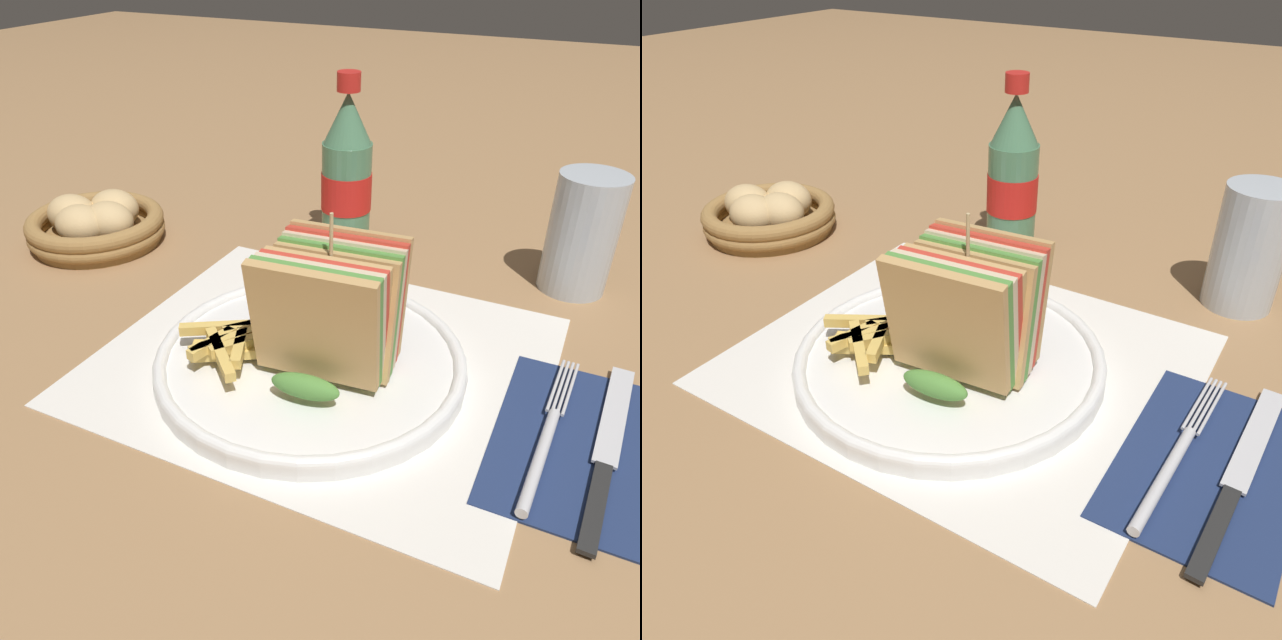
# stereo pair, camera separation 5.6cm
# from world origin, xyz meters

# --- Properties ---
(ground_plane) EXTENTS (4.00, 4.00, 0.00)m
(ground_plane) POSITION_xyz_m (0.00, 0.00, 0.00)
(ground_plane) COLOR #9E754C
(placemat) EXTENTS (0.39, 0.34, 0.00)m
(placemat) POSITION_xyz_m (-0.01, -0.00, 0.00)
(placemat) COLOR silver
(placemat) RESTS_ON ground_plane
(plate_main) EXTENTS (0.28, 0.28, 0.02)m
(plate_main) POSITION_xyz_m (-0.01, -0.02, 0.01)
(plate_main) COLOR white
(plate_main) RESTS_ON ground_plane
(club_sandwich) EXTENTS (0.11, 0.12, 0.14)m
(club_sandwich) POSITION_xyz_m (0.01, -0.03, 0.07)
(club_sandwich) COLOR tan
(club_sandwich) RESTS_ON plate_main
(fries_pile) EXTENTS (0.09, 0.10, 0.02)m
(fries_pile) POSITION_xyz_m (-0.07, -0.05, 0.03)
(fries_pile) COLOR #E0B756
(fries_pile) RESTS_ON plate_main
(napkin) EXTENTS (0.12, 0.19, 0.00)m
(napkin) POSITION_xyz_m (0.22, -0.02, 0.00)
(napkin) COLOR navy
(napkin) RESTS_ON ground_plane
(fork) EXTENTS (0.02, 0.19, 0.01)m
(fork) POSITION_xyz_m (0.19, -0.03, 0.01)
(fork) COLOR silver
(fork) RESTS_ON napkin
(knife) EXTENTS (0.02, 0.22, 0.00)m
(knife) POSITION_xyz_m (0.24, -0.02, 0.01)
(knife) COLOR black
(knife) RESTS_ON napkin
(coke_bottle_near) EXTENTS (0.06, 0.06, 0.20)m
(coke_bottle_near) POSITION_xyz_m (-0.09, 0.23, 0.09)
(coke_bottle_near) COLOR #4C7F5B
(coke_bottle_near) RESTS_ON ground_plane
(glass_near) EXTENTS (0.07, 0.07, 0.13)m
(glass_near) POSITION_xyz_m (0.18, 0.24, 0.06)
(glass_near) COLOR silver
(glass_near) RESTS_ON ground_plane
(bread_basket) EXTENTS (0.17, 0.17, 0.06)m
(bread_basket) POSITION_xyz_m (-0.37, 0.10, 0.02)
(bread_basket) COLOR olive
(bread_basket) RESTS_ON ground_plane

